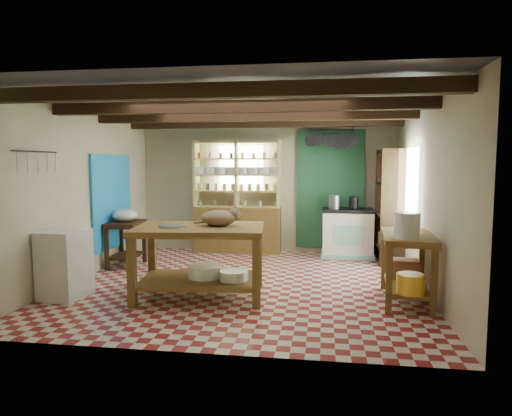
# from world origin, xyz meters

# --- Properties ---
(floor) EXTENTS (5.00, 5.00, 0.02)m
(floor) POSITION_xyz_m (0.00, 0.00, -0.01)
(floor) COLOR maroon
(floor) RESTS_ON ground
(ceiling) EXTENTS (5.00, 5.00, 0.02)m
(ceiling) POSITION_xyz_m (0.00, 0.00, 2.60)
(ceiling) COLOR #4F4F55
(ceiling) RESTS_ON wall_back
(wall_back) EXTENTS (5.00, 0.04, 2.60)m
(wall_back) POSITION_xyz_m (0.00, 2.50, 1.30)
(wall_back) COLOR #B9B095
(wall_back) RESTS_ON floor
(wall_front) EXTENTS (5.00, 0.04, 2.60)m
(wall_front) POSITION_xyz_m (0.00, -2.50, 1.30)
(wall_front) COLOR #B9B095
(wall_front) RESTS_ON floor
(wall_left) EXTENTS (0.04, 5.00, 2.60)m
(wall_left) POSITION_xyz_m (-2.50, 0.00, 1.30)
(wall_left) COLOR #B9B095
(wall_left) RESTS_ON floor
(wall_right) EXTENTS (0.04, 5.00, 2.60)m
(wall_right) POSITION_xyz_m (2.50, 0.00, 1.30)
(wall_right) COLOR #B9B095
(wall_right) RESTS_ON floor
(ceiling_beams) EXTENTS (5.00, 3.80, 0.15)m
(ceiling_beams) POSITION_xyz_m (0.00, 0.00, 2.48)
(ceiling_beams) COLOR black
(ceiling_beams) RESTS_ON ceiling
(blue_wall_patch) EXTENTS (0.04, 1.40, 1.60)m
(blue_wall_patch) POSITION_xyz_m (-2.47, 0.90, 1.10)
(blue_wall_patch) COLOR #1C83D4
(blue_wall_patch) RESTS_ON wall_left
(green_wall_patch) EXTENTS (1.30, 0.04, 2.30)m
(green_wall_patch) POSITION_xyz_m (1.25, 2.47, 1.25)
(green_wall_patch) COLOR #215334
(green_wall_patch) RESTS_ON wall_back
(window_back) EXTENTS (0.90, 0.02, 0.80)m
(window_back) POSITION_xyz_m (-0.50, 2.48, 1.70)
(window_back) COLOR #B5CBB4
(window_back) RESTS_ON wall_back
(window_right) EXTENTS (0.02, 1.30, 1.20)m
(window_right) POSITION_xyz_m (2.48, 1.00, 1.40)
(window_right) COLOR #B5CBB4
(window_right) RESTS_ON wall_right
(utensil_rail) EXTENTS (0.06, 0.90, 0.28)m
(utensil_rail) POSITION_xyz_m (-2.44, -1.20, 1.78)
(utensil_rail) COLOR black
(utensil_rail) RESTS_ON wall_left
(pot_rack) EXTENTS (0.86, 0.12, 0.36)m
(pot_rack) POSITION_xyz_m (1.25, 2.05, 2.18)
(pot_rack) COLOR black
(pot_rack) RESTS_ON ceiling
(shelving_unit) EXTENTS (1.70, 0.34, 2.20)m
(shelving_unit) POSITION_xyz_m (-0.55, 2.31, 1.10)
(shelving_unit) COLOR #DAC57E
(shelving_unit) RESTS_ON floor
(tall_rack) EXTENTS (0.40, 0.86, 2.00)m
(tall_rack) POSITION_xyz_m (2.28, 1.80, 1.00)
(tall_rack) COLOR black
(tall_rack) RESTS_ON floor
(work_table) EXTENTS (1.77, 1.29, 0.94)m
(work_table) POSITION_xyz_m (-0.47, -0.75, 0.47)
(work_table) COLOR brown
(work_table) RESTS_ON floor
(stove) EXTENTS (0.94, 0.64, 0.91)m
(stove) POSITION_xyz_m (1.58, 2.15, 0.46)
(stove) COLOR white
(stove) RESTS_ON floor
(prep_table) EXTENTS (0.58, 0.80, 0.77)m
(prep_table) POSITION_xyz_m (-2.20, 0.82, 0.38)
(prep_table) COLOR black
(prep_table) RESTS_ON floor
(white_cabinet) EXTENTS (0.53, 0.62, 0.89)m
(white_cabinet) POSITION_xyz_m (-2.22, -1.02, 0.44)
(white_cabinet) COLOR silver
(white_cabinet) RESTS_ON floor
(right_counter) EXTENTS (0.70, 1.26, 0.87)m
(right_counter) POSITION_xyz_m (2.18, -0.57, 0.43)
(right_counter) COLOR brown
(right_counter) RESTS_ON floor
(cat) EXTENTS (0.54, 0.47, 0.21)m
(cat) POSITION_xyz_m (-0.23, -0.67, 1.04)
(cat) COLOR #927755
(cat) RESTS_ON work_table
(steel_tray) EXTENTS (0.38, 0.38, 0.02)m
(steel_tray) POSITION_xyz_m (-0.81, -0.84, 0.95)
(steel_tray) COLOR #9B9CA2
(steel_tray) RESTS_ON work_table
(basin_large) EXTENTS (0.50, 0.50, 0.16)m
(basin_large) POSITION_xyz_m (-0.43, -0.69, 0.33)
(basin_large) COLOR silver
(basin_large) RESTS_ON work_table
(basin_small) EXTENTS (0.40, 0.40, 0.13)m
(basin_small) POSITION_xyz_m (-0.01, -0.79, 0.31)
(basin_small) COLOR silver
(basin_small) RESTS_ON work_table
(kettle_left) EXTENTS (0.21, 0.21, 0.24)m
(kettle_left) POSITION_xyz_m (1.33, 2.15, 1.03)
(kettle_left) COLOR #9B9CA2
(kettle_left) RESTS_ON stove
(kettle_right) EXTENTS (0.18, 0.18, 0.22)m
(kettle_right) POSITION_xyz_m (1.68, 2.15, 1.02)
(kettle_right) COLOR black
(kettle_right) RESTS_ON stove
(enamel_bowl) EXTENTS (0.45, 0.45, 0.21)m
(enamel_bowl) POSITION_xyz_m (-2.20, 0.82, 0.87)
(enamel_bowl) COLOR silver
(enamel_bowl) RESTS_ON prep_table
(white_bucket) EXTENTS (0.33, 0.33, 0.31)m
(white_bucket) POSITION_xyz_m (2.10, -0.91, 1.02)
(white_bucket) COLOR silver
(white_bucket) RESTS_ON right_counter
(wicker_basket) EXTENTS (0.38, 0.31, 0.25)m
(wicker_basket) POSITION_xyz_m (2.20, -0.27, 0.36)
(wicker_basket) COLOR #9A603E
(wicker_basket) RESTS_ON right_counter
(yellow_tub) EXTENTS (0.34, 0.34, 0.24)m
(yellow_tub) POSITION_xyz_m (2.15, -1.01, 0.35)
(yellow_tub) COLOR yellow
(yellow_tub) RESTS_ON right_counter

